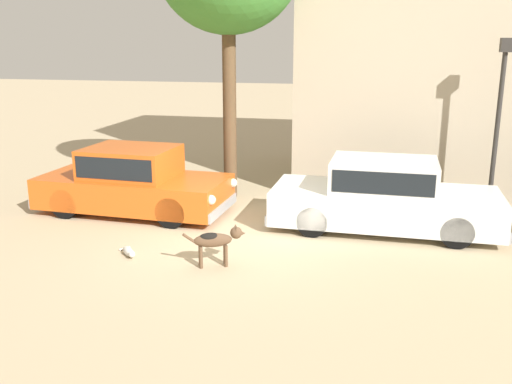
{
  "coord_description": "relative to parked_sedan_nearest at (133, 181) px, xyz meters",
  "views": [
    {
      "loc": [
        2.8,
        -10.1,
        3.72
      ],
      "look_at": [
        0.49,
        0.2,
        0.9
      ],
      "focal_mm": 40.01,
      "sensor_mm": 36.0,
      "label": 1
    }
  ],
  "objects": [
    {
      "name": "street_lamp",
      "position": [
        7.64,
        1.31,
        1.7
      ],
      "size": [
        0.22,
        0.22,
        3.76
      ],
      "color": "#2D2B28",
      "rests_on": "ground_plane"
    },
    {
      "name": "stray_dog_spotted",
      "position": [
        2.7,
        -2.62,
        -0.25
      ],
      "size": [
        1.02,
        0.48,
        0.71
      ],
      "rotation": [
        0.0,
        0.0,
        0.39
      ],
      "color": "brown",
      "rests_on": "ground_plane"
    },
    {
      "name": "parked_sedan_nearest",
      "position": [
        0.0,
        0.0,
        0.0
      ],
      "size": [
        4.34,
        2.0,
        1.46
      ],
      "rotation": [
        0.0,
        0.0,
        -0.05
      ],
      "color": "#D15619",
      "rests_on": "ground_plane"
    },
    {
      "name": "stray_cat",
      "position": [
        1.02,
        -2.52,
        -0.64
      ],
      "size": [
        0.47,
        0.58,
        0.16
      ],
      "rotation": [
        0.0,
        0.0,
        5.43
      ],
      "color": "beige",
      "rests_on": "ground_plane"
    },
    {
      "name": "parked_sedan_second",
      "position": [
        5.42,
        -0.01,
        -0.01
      ],
      "size": [
        4.64,
        1.85,
        1.43
      ],
      "rotation": [
        0.0,
        0.0,
        -0.02
      ],
      "color": "silver",
      "rests_on": "ground_plane"
    },
    {
      "name": "ground_plane",
      "position": [
        2.53,
        -1.22,
        -0.72
      ],
      "size": [
        80.0,
        80.0,
        0.0
      ],
      "primitive_type": "plane",
      "color": "tan"
    }
  ]
}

